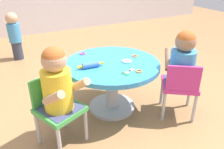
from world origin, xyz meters
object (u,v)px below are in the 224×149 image
(child_chair_left, at_px, (57,107))
(toddler_standing, at_px, (15,35))
(child_chair_right, at_px, (180,86))
(seated_child_right, at_px, (183,60))
(rolling_pin, at_px, (91,65))
(seated_child_left, at_px, (57,82))
(craft_scissors, at_px, (127,72))
(craft_table, at_px, (112,75))

(child_chair_left, distance_m, toddler_standing, 1.95)
(child_chair_right, height_order, seated_child_right, seated_child_right)
(child_chair_right, height_order, rolling_pin, child_chair_right)
(seated_child_left, height_order, craft_scissors, seated_child_left)
(seated_child_left, height_order, rolling_pin, seated_child_left)
(craft_table, distance_m, seated_child_right, 0.63)
(toddler_standing, bearing_deg, rolling_pin, -76.60)
(craft_scissors, bearing_deg, child_chair_left, 176.07)
(toddler_standing, bearing_deg, seated_child_left, -87.81)
(child_chair_left, height_order, seated_child_left, seated_child_left)
(craft_table, distance_m, child_chair_left, 0.61)
(child_chair_left, bearing_deg, seated_child_right, -7.44)
(craft_table, relative_size, seated_child_right, 1.67)
(child_chair_left, xyz_separation_m, seated_child_left, (0.02, -0.04, 0.23))
(seated_child_right, xyz_separation_m, rolling_pin, (-0.71, 0.33, -0.03))
(seated_child_right, distance_m, craft_scissors, 0.50)
(toddler_standing, bearing_deg, craft_table, -70.10)
(seated_child_right, bearing_deg, child_chair_right, -125.04)
(child_chair_right, height_order, craft_scissors, child_chair_right)
(seated_child_right, xyz_separation_m, craft_scissors, (-0.49, 0.10, -0.05))
(child_chair_right, bearing_deg, craft_scissors, 164.14)
(seated_child_right, bearing_deg, toddler_standing, 118.43)
(craft_table, relative_size, seated_child_left, 1.67)
(seated_child_left, relative_size, rolling_pin, 2.21)
(seated_child_left, xyz_separation_m, seated_child_right, (1.05, -0.10, 0.00))
(seated_child_right, distance_m, toddler_standing, 2.38)
(seated_child_right, bearing_deg, seated_child_left, 174.43)
(seated_child_left, bearing_deg, craft_scissors, -0.32)
(rolling_pin, bearing_deg, craft_scissors, -45.62)
(seated_child_left, xyz_separation_m, child_chair_right, (1.03, -0.14, -0.23))
(child_chair_left, xyz_separation_m, child_chair_right, (1.05, -0.17, 0.00))
(craft_table, xyz_separation_m, craft_scissors, (0.01, -0.24, 0.12))
(craft_scissors, bearing_deg, child_chair_right, -15.86)
(child_chair_right, xyz_separation_m, toddler_standing, (-1.11, 2.12, 0.05))
(toddler_standing, height_order, craft_scissors, toddler_standing)
(craft_table, height_order, seated_child_right, seated_child_right)
(toddler_standing, bearing_deg, craft_scissors, -72.13)
(seated_child_right, height_order, rolling_pin, seated_child_right)
(toddler_standing, bearing_deg, child_chair_left, -88.22)
(child_chair_left, height_order, toddler_standing, toddler_standing)
(seated_child_left, bearing_deg, seated_child_right, -5.57)
(rolling_pin, bearing_deg, child_chair_left, -152.57)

